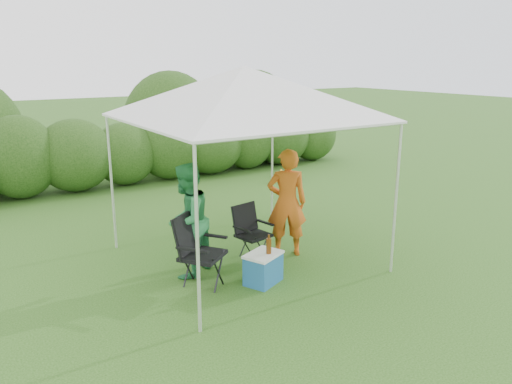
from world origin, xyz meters
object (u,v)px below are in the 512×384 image
man (287,203)px  woman (187,220)px  cooler (263,268)px  canopy (245,93)px  chair_left (196,246)px  chair_right (250,228)px

man → woman: 1.59m
woman → cooler: woman is taller
woman → cooler: bearing=97.4°
canopy → woman: size_ratio=1.96×
chair_left → cooler: (0.77, -0.42, -0.34)m
chair_right → woman: woman is taller
chair_left → canopy: bearing=-14.0°
canopy → woman: bearing=-177.4°
man → cooler: (-0.86, -0.67, -0.61)m
chair_right → chair_left: chair_left is taller
canopy → chair_left: bearing=-157.8°
chair_right → chair_left: (-1.11, -0.46, 0.09)m
chair_left → woman: size_ratio=0.61×
canopy → man: (0.64, -0.16, -1.64)m
canopy → chair_left: 2.20m
chair_right → woman: size_ratio=0.51×
chair_left → cooler: chair_left is taller
canopy → woman: 1.92m
chair_left → woman: (0.05, 0.37, 0.24)m
man → canopy: bearing=15.0°
canopy → cooler: 2.41m
chair_right → chair_left: 1.21m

